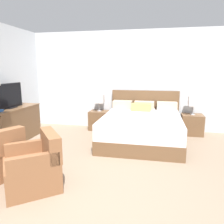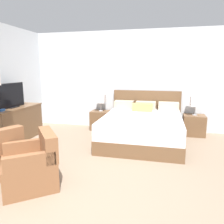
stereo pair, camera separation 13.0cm
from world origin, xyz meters
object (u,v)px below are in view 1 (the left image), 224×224
at_px(bed, 142,127).
at_px(dresser, 14,124).
at_px(nightstand_right, 192,125).
at_px(table_lamp_right, 194,101).
at_px(tv, 10,96).
at_px(nightstand_left, 99,120).
at_px(table_lamp_left, 99,99).
at_px(armchair_companion, 35,168).

relative_size(bed, dresser, 1.46).
xyz_separation_m(bed, nightstand_right, (1.19, 0.75, -0.07)).
distance_m(table_lamp_right, tv, 4.26).
relative_size(nightstand_left, dresser, 0.36).
bearing_deg(nightstand_left, table_lamp_right, 0.04).
bearing_deg(table_lamp_right, nightstand_right, -90.00).
xyz_separation_m(bed, table_lamp_left, (-1.19, 0.75, 0.51)).
bearing_deg(dresser, nightstand_left, 39.77).
relative_size(nightstand_left, armchair_companion, 0.53).
distance_m(bed, nightstand_right, 1.41).
bearing_deg(table_lamp_right, table_lamp_left, 180.00).
bearing_deg(armchair_companion, tv, 132.88).
relative_size(table_lamp_right, dresser, 0.32).
height_order(nightstand_right, table_lamp_left, table_lamp_left).
relative_size(table_lamp_left, table_lamp_right, 1.00).
bearing_deg(tv, table_lamp_left, 41.02).
bearing_deg(bed, nightstand_right, 32.03).
height_order(table_lamp_left, tv, tv).
bearing_deg(armchair_companion, nightstand_left, 88.16).
height_order(bed, armchair_companion, bed).
xyz_separation_m(bed, table_lamp_right, (1.19, 0.75, 0.51)).
relative_size(nightstand_right, armchair_companion, 0.53).
xyz_separation_m(nightstand_left, table_lamp_left, (0.00, 0.00, 0.58)).
relative_size(nightstand_right, table_lamp_right, 1.13).
xyz_separation_m(table_lamp_left, dresser, (-1.63, -1.36, -0.44)).
xyz_separation_m(bed, tv, (-2.82, -0.67, 0.71)).
relative_size(table_lamp_left, armchair_companion, 0.47).
height_order(nightstand_left, tv, tv).
distance_m(bed, dresser, 2.89).
xyz_separation_m(bed, nightstand_left, (-1.19, 0.75, -0.07)).
distance_m(bed, table_lamp_left, 1.50).
relative_size(nightstand_right, table_lamp_left, 1.13).
height_order(table_lamp_right, armchair_companion, table_lamp_right).
bearing_deg(nightstand_right, armchair_companion, -129.03).
relative_size(bed, nightstand_right, 4.07).
bearing_deg(nightstand_left, table_lamp_left, 90.00).
relative_size(table_lamp_right, armchair_companion, 0.47).
relative_size(bed, table_lamp_left, 4.61).
xyz_separation_m(nightstand_left, dresser, (-1.63, -1.36, 0.15)).
bearing_deg(nightstand_right, tv, -160.58).
bearing_deg(dresser, armchair_companion, -48.06).
xyz_separation_m(nightstand_left, nightstand_right, (2.38, 0.00, 0.00)).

